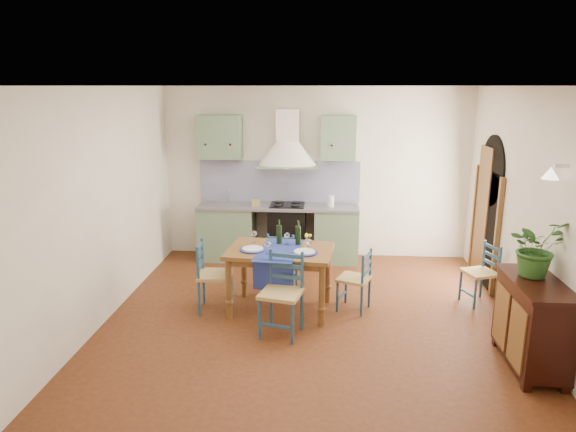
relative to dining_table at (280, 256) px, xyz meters
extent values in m
plane|color=#431F0E|center=(0.39, -0.18, -0.73)|extent=(5.00, 5.00, 0.00)
cube|color=silver|center=(0.39, 2.32, 0.67)|extent=(5.00, 0.04, 2.80)
cube|color=slate|center=(-1.06, 2.01, -0.29)|extent=(0.90, 0.60, 0.88)
cube|color=slate|center=(0.74, 2.01, -0.29)|extent=(0.70, 0.60, 0.88)
cube|color=black|center=(-0.06, 2.01, -0.29)|extent=(0.60, 0.58, 0.88)
cube|color=gray|center=(-0.21, 2.01, 0.17)|extent=(2.60, 0.64, 0.04)
cube|color=silver|center=(-1.06, 2.01, 0.17)|extent=(0.45, 0.40, 0.03)
cylinder|color=silver|center=(-1.06, 2.19, 0.32)|extent=(0.02, 0.02, 0.26)
cube|color=black|center=(-0.06, 2.01, 0.20)|extent=(0.55, 0.48, 0.02)
cube|color=black|center=(-0.21, 2.06, -0.69)|extent=(2.60, 0.50, 0.08)
cube|color=#0A0A58|center=(-0.21, 2.28, 0.53)|extent=(2.65, 0.05, 0.68)
cube|color=slate|center=(-1.16, 2.14, 1.27)|extent=(0.70, 0.34, 0.70)
cube|color=slate|center=(0.74, 2.14, 1.27)|extent=(0.55, 0.34, 0.70)
cone|color=silver|center=(-0.06, 2.07, 1.02)|extent=(0.96, 0.96, 0.40)
cube|color=silver|center=(-0.06, 2.16, 1.47)|extent=(0.36, 0.30, 0.50)
cube|color=silver|center=(2.89, -0.18, 0.67)|extent=(0.04, 5.00, 2.80)
cube|color=black|center=(2.87, 1.22, 0.10)|extent=(0.03, 1.00, 1.65)
cylinder|color=black|center=(2.87, 1.22, 0.92)|extent=(0.03, 1.00, 1.00)
cube|color=brown|center=(2.85, 0.68, 0.10)|extent=(0.06, 0.06, 1.65)
cube|color=brown|center=(2.85, 1.76, 0.10)|extent=(0.06, 0.06, 1.65)
cube|color=brown|center=(2.86, 1.44, 0.25)|extent=(0.04, 0.55, 1.96)
cylinder|color=silver|center=(2.83, -0.98, 1.32)|extent=(0.15, 0.04, 0.04)
cone|color=#FFEDC6|center=(2.73, -0.98, 1.25)|extent=(0.16, 0.16, 0.12)
cube|color=silver|center=(-2.11, -0.18, 0.67)|extent=(0.04, 5.00, 2.80)
cube|color=silver|center=(0.39, -0.18, 2.08)|extent=(5.00, 5.00, 0.01)
cube|color=brown|center=(0.00, 0.01, 0.07)|extent=(1.37, 0.99, 0.05)
cube|color=brown|center=(0.00, 0.01, 0.00)|extent=(1.23, 0.85, 0.08)
cylinder|color=brown|center=(-0.61, -0.29, -0.34)|extent=(0.08, 0.08, 0.77)
cylinder|color=brown|center=(-0.53, 0.42, -0.34)|extent=(0.08, 0.08, 0.77)
cylinder|color=brown|center=(0.53, -0.41, -0.34)|extent=(0.08, 0.08, 0.77)
cylinder|color=brown|center=(0.60, 0.30, -0.34)|extent=(0.08, 0.08, 0.77)
cube|color=navy|center=(-0.01, -0.05, 0.09)|extent=(0.58, 1.01, 0.01)
cube|color=navy|center=(-0.05, -0.43, -0.09)|extent=(0.48, 0.06, 0.38)
cylinder|color=navy|center=(-0.34, -0.07, 0.11)|extent=(0.32, 0.32, 0.01)
cylinder|color=silver|center=(-0.34, -0.07, 0.12)|extent=(0.26, 0.26, 0.01)
cylinder|color=navy|center=(0.31, -0.13, 0.11)|extent=(0.32, 0.32, 0.01)
cylinder|color=silver|center=(0.31, -0.13, 0.12)|extent=(0.26, 0.26, 0.01)
cylinder|color=black|center=(-0.03, 0.23, 0.25)|extent=(0.07, 0.07, 0.32)
cylinder|color=black|center=(0.21, 0.20, 0.25)|extent=(0.07, 0.07, 0.32)
cylinder|color=white|center=(0.33, 0.13, 0.15)|extent=(0.05, 0.05, 0.10)
sphere|color=yellow|center=(0.33, 0.13, 0.24)|extent=(0.10, 0.10, 0.10)
cylinder|color=navy|center=(-0.16, -0.79, -0.48)|extent=(0.04, 0.04, 0.49)
cylinder|color=navy|center=(-0.08, -0.42, -0.25)|extent=(0.04, 0.04, 0.96)
cylinder|color=navy|center=(0.21, -0.88, -0.48)|extent=(0.04, 0.04, 0.49)
cylinder|color=navy|center=(0.30, -0.51, -0.25)|extent=(0.04, 0.04, 0.96)
cube|color=tan|center=(0.07, -0.65, -0.22)|extent=(0.54, 0.54, 0.04)
cube|color=navy|center=(0.11, -0.46, -0.09)|extent=(0.40, 0.12, 0.05)
cube|color=navy|center=(0.11, -0.46, 0.04)|extent=(0.40, 0.12, 0.05)
cube|color=navy|center=(0.11, -0.46, 0.17)|extent=(0.40, 0.12, 0.05)
cube|color=navy|center=(0.02, -0.84, -0.54)|extent=(0.38, 0.12, 0.03)
cylinder|color=navy|center=(0.16, 0.83, -0.51)|extent=(0.03, 0.03, 0.44)
cylinder|color=navy|center=(0.13, 0.49, -0.29)|extent=(0.03, 0.03, 0.87)
cylinder|color=navy|center=(-0.18, 0.87, -0.51)|extent=(0.03, 0.03, 0.44)
cylinder|color=navy|center=(-0.22, 0.52, -0.29)|extent=(0.03, 0.03, 0.87)
cube|color=tan|center=(-0.03, 0.68, -0.27)|extent=(0.44, 0.44, 0.04)
cube|color=navy|center=(-0.04, 0.50, -0.15)|extent=(0.37, 0.06, 0.04)
cube|color=navy|center=(-0.04, 0.50, -0.04)|extent=(0.37, 0.06, 0.04)
cube|color=navy|center=(-0.04, 0.50, 0.08)|extent=(0.37, 0.06, 0.04)
cube|color=navy|center=(-0.01, 0.85, -0.55)|extent=(0.35, 0.06, 0.02)
cylinder|color=navy|center=(-0.63, -0.22, -0.50)|extent=(0.04, 0.04, 0.46)
cylinder|color=navy|center=(-0.99, -0.24, -0.27)|extent=(0.04, 0.04, 0.91)
cylinder|color=navy|center=(-0.66, 0.14, -0.50)|extent=(0.04, 0.04, 0.46)
cylinder|color=navy|center=(-1.02, 0.12, -0.27)|extent=(0.04, 0.04, 0.91)
cube|color=tan|center=(-0.83, -0.05, -0.25)|extent=(0.45, 0.45, 0.04)
cube|color=navy|center=(-1.01, -0.06, -0.12)|extent=(0.05, 0.38, 0.05)
cube|color=navy|center=(-1.01, -0.06, 0.00)|extent=(0.05, 0.38, 0.05)
cube|color=navy|center=(-1.01, -0.06, 0.12)|extent=(0.05, 0.38, 0.05)
cube|color=navy|center=(-0.64, -0.04, -0.55)|extent=(0.06, 0.36, 0.03)
cylinder|color=navy|center=(0.84, 0.30, -0.52)|extent=(0.03, 0.03, 0.41)
cylinder|color=navy|center=(1.14, 0.18, -0.33)|extent=(0.03, 0.03, 0.80)
cylinder|color=navy|center=(0.72, 0.01, -0.52)|extent=(0.03, 0.03, 0.41)
cylinder|color=navy|center=(1.02, -0.11, -0.33)|extent=(0.03, 0.03, 0.80)
cube|color=tan|center=(0.93, 0.10, -0.30)|extent=(0.49, 0.49, 0.04)
cube|color=navy|center=(1.08, 0.04, -0.19)|extent=(0.15, 0.32, 0.04)
cube|color=navy|center=(1.08, 0.04, -0.09)|extent=(0.15, 0.32, 0.04)
cube|color=navy|center=(1.08, 0.04, 0.02)|extent=(0.15, 0.32, 0.04)
cube|color=navy|center=(0.78, 0.16, -0.57)|extent=(0.14, 0.31, 0.02)
cylinder|color=navy|center=(2.38, 0.52, -0.52)|extent=(0.03, 0.03, 0.41)
cylinder|color=navy|center=(2.68, 0.63, -0.32)|extent=(0.03, 0.03, 0.81)
cylinder|color=navy|center=(2.49, 0.21, -0.52)|extent=(0.03, 0.03, 0.41)
cylinder|color=navy|center=(2.79, 0.32, -0.32)|extent=(0.03, 0.03, 0.81)
cube|color=tan|center=(2.59, 0.42, -0.30)|extent=(0.48, 0.48, 0.04)
cube|color=navy|center=(2.74, 0.48, -0.19)|extent=(0.14, 0.33, 0.04)
cube|color=navy|center=(2.74, 0.48, -0.08)|extent=(0.14, 0.33, 0.04)
cube|color=navy|center=(2.74, 0.48, 0.03)|extent=(0.14, 0.33, 0.04)
cube|color=navy|center=(2.43, 0.37, -0.57)|extent=(0.14, 0.31, 0.02)
cube|color=black|center=(2.65, -1.18, -0.24)|extent=(0.45, 1.00, 0.82)
cube|color=black|center=(2.65, -1.18, 0.19)|extent=(0.50, 1.05, 0.04)
cube|color=brown|center=(2.42, -1.41, -0.28)|extent=(0.02, 0.38, 0.63)
cube|color=brown|center=(2.42, -0.95, -0.28)|extent=(0.02, 0.38, 0.63)
cube|color=black|center=(2.48, -1.62, -0.69)|extent=(0.08, 0.08, 0.08)
cube|color=black|center=(2.48, -0.74, -0.69)|extent=(0.08, 0.08, 0.08)
cube|color=black|center=(2.83, -1.62, -0.69)|extent=(0.08, 0.08, 0.08)
cube|color=black|center=(2.83, -0.74, -0.69)|extent=(0.08, 0.08, 0.08)
imported|color=#285721|center=(2.66, -1.02, 0.51)|extent=(0.68, 0.64, 0.60)
camera|label=1|loc=(0.54, -6.07, 2.07)|focal=32.00mm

